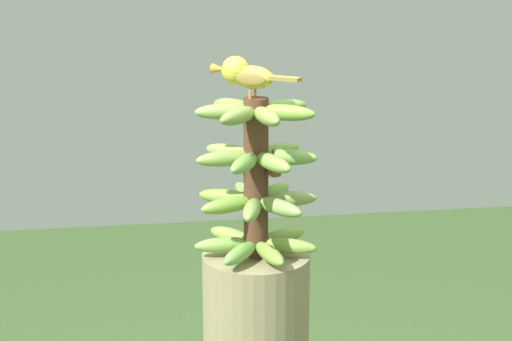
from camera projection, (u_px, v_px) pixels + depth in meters
name	position (u px, v px, depth m)	size (l,w,h in m)	color
banana_bunch	(256.00, 178.00, 1.78)	(0.27, 0.27, 0.35)	#4C2D1E
perched_bird	(245.00, 74.00, 1.73)	(0.18, 0.14, 0.09)	#C68933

